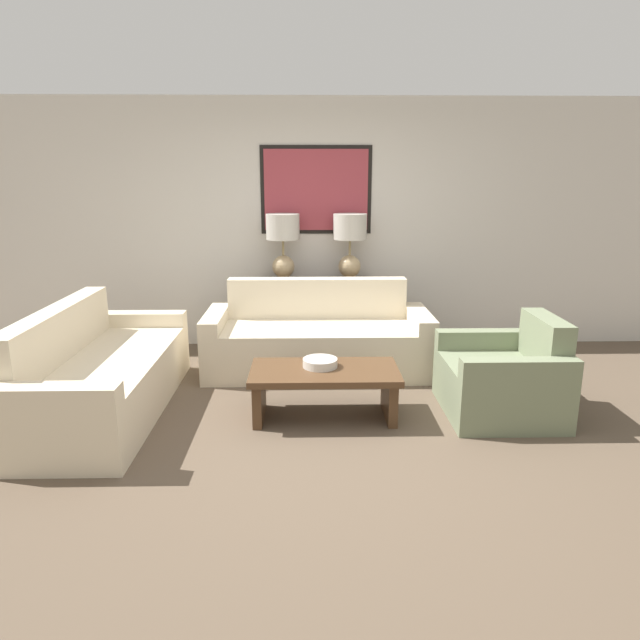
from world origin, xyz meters
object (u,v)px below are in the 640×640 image
(table_lamp_left, at_px, (283,239))
(decorative_bowl, at_px, (321,363))
(couch_by_back_wall, at_px, (318,341))
(table_lamp_right, at_px, (350,239))
(couch_by_side, at_px, (101,377))
(armchair_near_back_wall, at_px, (504,380))
(coffee_table, at_px, (324,382))
(console_table, at_px, (317,315))

(table_lamp_left, bearing_deg, decorative_bowl, -78.65)
(couch_by_back_wall, bearing_deg, table_lamp_right, 62.91)
(couch_by_side, bearing_deg, table_lamp_left, 50.10)
(table_lamp_right, height_order, armchair_near_back_wall, table_lamp_right)
(coffee_table, bearing_deg, table_lamp_left, 101.90)
(console_table, relative_size, table_lamp_left, 1.81)
(console_table, distance_m, table_lamp_right, 0.89)
(table_lamp_left, xyz_separation_m, couch_by_back_wall, (0.35, -0.69, -0.91))
(table_lamp_left, bearing_deg, armchair_near_back_wall, -44.17)
(couch_by_side, bearing_deg, coffee_table, -4.86)
(console_table, xyz_separation_m, couch_by_back_wall, (0.00, -0.69, -0.09))
(table_lamp_left, height_order, couch_by_back_wall, table_lamp_left)
(table_lamp_right, distance_m, armchair_near_back_wall, 2.28)
(table_lamp_left, relative_size, armchair_near_back_wall, 0.75)
(couch_by_side, bearing_deg, decorative_bowl, -3.16)
(table_lamp_left, height_order, armchair_near_back_wall, table_lamp_left)
(couch_by_side, bearing_deg, console_table, 43.70)
(table_lamp_right, height_order, decorative_bowl, table_lamp_right)
(console_table, distance_m, table_lamp_left, 0.89)
(coffee_table, distance_m, armchair_near_back_wall, 1.43)
(couch_by_back_wall, bearing_deg, console_table, 90.00)
(table_lamp_right, height_order, couch_by_side, table_lamp_right)
(table_lamp_left, xyz_separation_m, armchair_near_back_wall, (1.81, -1.76, -0.92))
(table_lamp_right, bearing_deg, coffee_table, -99.94)
(couch_by_back_wall, distance_m, couch_by_side, 2.00)
(table_lamp_left, distance_m, couch_by_side, 2.36)
(table_lamp_right, distance_m, coffee_table, 2.06)
(coffee_table, bearing_deg, armchair_near_back_wall, 2.38)
(couch_by_back_wall, relative_size, decorative_bowl, 7.88)
(armchair_near_back_wall, bearing_deg, table_lamp_left, 135.83)
(coffee_table, height_order, armchair_near_back_wall, armchair_near_back_wall)
(table_lamp_left, distance_m, decorative_bowl, 1.96)
(table_lamp_right, bearing_deg, decorative_bowl, -101.16)
(couch_by_back_wall, height_order, couch_by_side, same)
(table_lamp_left, distance_m, coffee_table, 2.07)
(table_lamp_right, bearing_deg, armchair_near_back_wall, -57.77)
(decorative_bowl, bearing_deg, coffee_table, -61.95)
(coffee_table, relative_size, armchair_near_back_wall, 1.24)
(couch_by_side, relative_size, coffee_table, 1.86)
(couch_by_back_wall, bearing_deg, decorative_bowl, -89.84)
(table_lamp_left, height_order, table_lamp_right, same)
(couch_by_back_wall, height_order, coffee_table, couch_by_back_wall)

